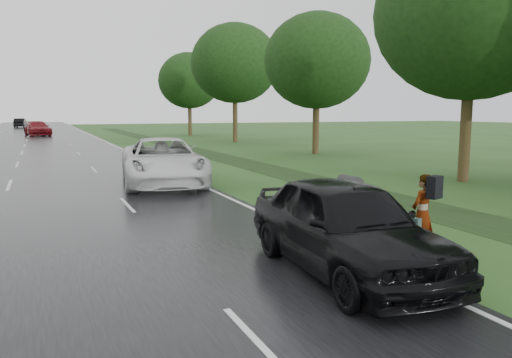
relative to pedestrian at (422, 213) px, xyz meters
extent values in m
cube|color=black|center=(-8.18, 42.47, -0.81)|extent=(14.00, 180.00, 0.04)
cube|color=silver|center=(-1.43, 42.47, -0.78)|extent=(0.12, 180.00, 0.01)
cube|color=silver|center=(-8.18, 42.47, -0.78)|extent=(0.12, 180.00, 0.01)
cube|color=black|center=(3.32, 17.47, -0.83)|extent=(2.20, 120.00, 0.01)
cylinder|color=#2D2D2D|center=(3.32, 7.47, -0.58)|extent=(0.56, 1.00, 0.56)
cylinder|color=#3D2D19|center=(8.82, 7.47, 1.09)|extent=(0.44, 0.44, 3.84)
ellipsoid|color=black|center=(8.82, 7.47, 5.86)|extent=(7.60, 7.60, 6.84)
cylinder|color=#3D2D19|center=(10.02, 21.47, 0.93)|extent=(0.44, 0.44, 3.52)
ellipsoid|color=black|center=(10.02, 21.47, 5.32)|extent=(7.00, 7.00, 6.30)
cylinder|color=#3D2D19|center=(9.62, 35.47, 1.25)|extent=(0.44, 0.44, 4.16)
ellipsoid|color=black|center=(9.62, 35.47, 6.33)|extent=(8.00, 8.00, 7.20)
cylinder|color=#3D2D19|center=(9.32, 49.47, 1.01)|extent=(0.44, 0.44, 3.68)
ellipsoid|color=black|center=(9.32, 49.47, 5.55)|extent=(7.20, 7.20, 6.48)
imported|color=#A5998C|center=(0.02, 0.02, -0.03)|extent=(0.68, 0.56, 1.61)
cube|color=black|center=(0.09, -0.21, 0.54)|extent=(0.37, 0.29, 0.45)
cube|color=#304645|center=(-0.34, -0.02, -0.24)|extent=(0.29, 0.47, 0.36)
cube|color=black|center=(-0.34, -0.02, -0.03)|extent=(0.09, 0.16, 0.03)
imported|color=silver|center=(-2.68, 11.32, 0.11)|extent=(3.77, 6.77, 1.79)
imported|color=black|center=(-2.18, -0.53, 0.05)|extent=(2.26, 5.05, 1.68)
imported|color=maroon|center=(-7.18, 55.31, 0.04)|extent=(3.28, 6.03, 1.66)
imported|color=black|center=(-9.98, 88.51, -0.01)|extent=(2.07, 4.87, 1.56)
camera|label=1|loc=(-7.01, -7.72, 2.03)|focal=35.00mm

